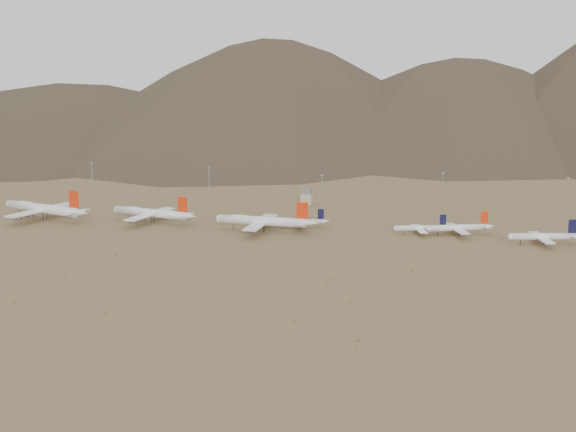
% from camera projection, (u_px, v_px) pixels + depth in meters
% --- Properties ---
extents(ground, '(3000.00, 3000.00, 0.00)m').
position_uv_depth(ground, '(223.00, 237.00, 494.55)').
color(ground, olive).
rests_on(ground, ground).
extents(mountain_ridge, '(4400.00, 1000.00, 300.00)m').
position_uv_depth(mountain_ridge, '(377.00, 30.00, 1327.69)').
color(mountain_ridge, '#47392A').
rests_on(mountain_ridge, ground).
extents(widebody_west, '(72.94, 57.89, 22.37)m').
position_uv_depth(widebody_west, '(43.00, 209.00, 545.90)').
color(widebody_west, white).
rests_on(widebody_west, ground).
extents(widebody_centre, '(63.69, 50.02, 19.19)m').
position_uv_depth(widebody_centre, '(151.00, 213.00, 536.49)').
color(widebody_centre, white).
rests_on(widebody_centre, ground).
extents(widebody_east, '(67.74, 51.99, 20.11)m').
position_uv_depth(widebody_east, '(263.00, 221.00, 509.07)').
color(widebody_east, white).
rests_on(widebody_east, ground).
extents(narrowbody_a, '(35.95, 26.70, 12.24)m').
position_uv_depth(narrowbody_a, '(301.00, 222.00, 520.59)').
color(narrowbody_a, white).
rests_on(narrowbody_a, ground).
extents(narrowbody_b, '(36.28, 26.88, 12.30)m').
position_uv_depth(narrowbody_b, '(422.00, 228.00, 502.44)').
color(narrowbody_b, white).
rests_on(narrowbody_b, ground).
extents(narrowbody_c, '(42.64, 31.87, 14.71)m').
position_uv_depth(narrowbody_c, '(460.00, 228.00, 499.71)').
color(narrowbody_c, white).
rests_on(narrowbody_c, ground).
extents(narrowbody_d, '(44.83, 33.02, 15.06)m').
position_uv_depth(narrowbody_d, '(545.00, 236.00, 474.75)').
color(narrowbody_d, white).
rests_on(narrowbody_d, ground).
extents(control_tower, '(8.00, 8.00, 12.00)m').
position_uv_depth(control_tower, '(307.00, 197.00, 602.40)').
color(control_tower, tan).
rests_on(control_tower, ground).
extents(mast_far_west, '(2.00, 0.60, 25.70)m').
position_uv_depth(mast_far_west, '(92.00, 177.00, 645.44)').
color(mast_far_west, gray).
rests_on(mast_far_west, ground).
extents(mast_west, '(2.00, 0.60, 25.70)m').
position_uv_depth(mast_west, '(209.00, 181.00, 620.99)').
color(mast_west, gray).
rests_on(mast_west, ground).
extents(mast_centre, '(2.00, 0.60, 25.70)m').
position_uv_depth(mast_centre, '(322.00, 190.00, 580.26)').
color(mast_centre, gray).
rests_on(mast_centre, ground).
extents(mast_east, '(2.00, 0.60, 25.70)m').
position_uv_depth(mast_east, '(443.00, 188.00, 591.09)').
color(mast_east, gray).
rests_on(mast_east, ground).
extents(mast_far_east, '(2.00, 0.60, 25.70)m').
position_uv_depth(mast_far_east, '(567.00, 194.00, 565.47)').
color(mast_far_east, gray).
rests_on(mast_far_east, ground).
extents(desert_scrub, '(431.68, 170.65, 0.83)m').
position_uv_depth(desert_scrub, '(182.00, 277.00, 405.61)').
color(desert_scrub, olive).
rests_on(desert_scrub, ground).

